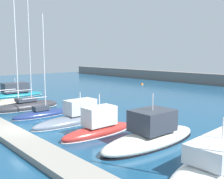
% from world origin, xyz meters
% --- Properties ---
extents(ground_plane, '(120.00, 120.00, 0.00)m').
position_xyz_m(ground_plane, '(0.00, 0.00, 0.00)').
color(ground_plane, navy).
extents(dock_pier, '(42.43, 2.04, 0.40)m').
position_xyz_m(dock_pier, '(0.00, -1.42, 0.20)').
color(dock_pier, gray).
rests_on(dock_pier, ground_plane).
extents(motorboat_teal_nearest, '(3.49, 10.05, 3.10)m').
position_xyz_m(motorboat_teal_nearest, '(-18.47, 5.94, 0.59)').
color(motorboat_teal_nearest, '#19707F').
rests_on(motorboat_teal_nearest, ground_plane).
extents(sailboat_sand_second, '(2.11, 7.26, 14.74)m').
position_xyz_m(sailboat_sand_second, '(-13.65, 4.05, 0.22)').
color(sailboat_sand_second, beige).
rests_on(sailboat_sand_second, ground_plane).
extents(sailboat_charcoal_third, '(2.37, 7.60, 15.43)m').
position_xyz_m(sailboat_charcoal_third, '(-8.78, 4.03, 0.33)').
color(sailboat_charcoal_third, '#2D2D33').
rests_on(sailboat_charcoal_third, ground_plane).
extents(sailboat_navy_fourth, '(1.94, 6.49, 10.65)m').
position_xyz_m(sailboat_navy_fourth, '(-4.38, 3.69, 0.24)').
color(sailboat_navy_fourth, navy).
rests_on(sailboat_navy_fourth, ground_plane).
extents(motorboat_slate_fifth, '(2.24, 8.95, 3.21)m').
position_xyz_m(motorboat_slate_fifth, '(0.18, 4.91, 0.47)').
color(motorboat_slate_fifth, slate).
rests_on(motorboat_slate_fifth, ground_plane).
extents(motorboat_red_sixth, '(1.89, 6.73, 3.53)m').
position_xyz_m(motorboat_red_sixth, '(4.40, 4.05, 0.65)').
color(motorboat_red_sixth, '#B72D28').
rests_on(motorboat_red_sixth, ground_plane).
extents(motorboat_ivory_seventh, '(3.04, 9.05, 3.97)m').
position_xyz_m(motorboat_ivory_seventh, '(8.62, 5.47, 0.65)').
color(motorboat_ivory_seventh, silver).
rests_on(motorboat_ivory_seventh, ground_plane).
extents(motorboat_white_eighth, '(3.32, 10.37, 3.19)m').
position_xyz_m(motorboat_white_eighth, '(13.78, 5.45, 0.49)').
color(motorboat_white_eighth, white).
rests_on(motorboat_white_eighth, ground_plane).
extents(mooring_buoy_orange, '(0.58, 0.58, 0.58)m').
position_xyz_m(mooring_buoy_orange, '(-16.51, 32.78, 0.00)').
color(mooring_buoy_orange, orange).
rests_on(mooring_buoy_orange, ground_plane).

